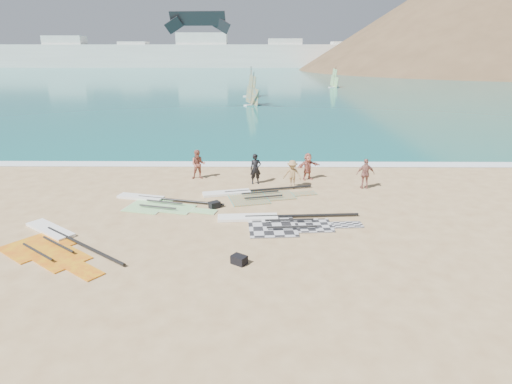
{
  "coord_description": "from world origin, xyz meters",
  "views": [
    {
      "loc": [
        0.87,
        -13.81,
        7.04
      ],
      "look_at": [
        0.73,
        4.0,
        1.0
      ],
      "focal_mm": 30.0,
      "sensor_mm": 36.0,
      "label": 1
    }
  ],
  "objects_px": {
    "beachgoer_left": "(198,164)",
    "beachgoer_back": "(365,174)",
    "gear_bag_near": "(215,205)",
    "rig_green": "(157,203)",
    "beachgoer_mid": "(292,174)",
    "rig_grey": "(277,222)",
    "beachgoer_right": "(308,166)",
    "person_wetsuit": "(256,169)",
    "gear_bag_far": "(239,260)",
    "rig_orange": "(251,195)",
    "rig_red": "(54,243)"
  },
  "relations": [
    {
      "from": "gear_bag_near",
      "to": "beachgoer_back",
      "type": "distance_m",
      "value": 8.17
    },
    {
      "from": "rig_grey",
      "to": "beachgoer_right",
      "type": "height_order",
      "value": "beachgoer_right"
    },
    {
      "from": "gear_bag_near",
      "to": "rig_green",
      "type": "bearing_deg",
      "value": 168.87
    },
    {
      "from": "gear_bag_far",
      "to": "beachgoer_back",
      "type": "distance_m",
      "value": 10.39
    },
    {
      "from": "beachgoer_mid",
      "to": "beachgoer_right",
      "type": "height_order",
      "value": "beachgoer_right"
    },
    {
      "from": "beachgoer_back",
      "to": "gear_bag_far",
      "type": "bearing_deg",
      "value": 51.53
    },
    {
      "from": "beachgoer_right",
      "to": "gear_bag_far",
      "type": "bearing_deg",
      "value": -134.28
    },
    {
      "from": "beachgoer_left",
      "to": "beachgoer_back",
      "type": "bearing_deg",
      "value": -15.24
    },
    {
      "from": "rig_grey",
      "to": "person_wetsuit",
      "type": "distance_m",
      "value": 5.63
    },
    {
      "from": "person_wetsuit",
      "to": "beachgoer_left",
      "type": "relative_size",
      "value": 1.0
    },
    {
      "from": "beachgoer_left",
      "to": "beachgoer_right",
      "type": "distance_m",
      "value": 6.12
    },
    {
      "from": "rig_red",
      "to": "person_wetsuit",
      "type": "bearing_deg",
      "value": 82.54
    },
    {
      "from": "gear_bag_near",
      "to": "gear_bag_far",
      "type": "bearing_deg",
      "value": -75.56
    },
    {
      "from": "rig_orange",
      "to": "gear_bag_far",
      "type": "relative_size",
      "value": 11.44
    },
    {
      "from": "rig_green",
      "to": "gear_bag_far",
      "type": "relative_size",
      "value": 10.6
    },
    {
      "from": "person_wetsuit",
      "to": "beachgoer_left",
      "type": "xyz_separation_m",
      "value": [
        -3.22,
        0.9,
        0.0
      ]
    },
    {
      "from": "beachgoer_left",
      "to": "beachgoer_back",
      "type": "relative_size",
      "value": 1.03
    },
    {
      "from": "gear_bag_near",
      "to": "beachgoer_back",
      "type": "height_order",
      "value": "beachgoer_back"
    },
    {
      "from": "person_wetsuit",
      "to": "beachgoer_left",
      "type": "height_order",
      "value": "beachgoer_left"
    },
    {
      "from": "gear_bag_far",
      "to": "rig_grey",
      "type": "bearing_deg",
      "value": 68.09
    },
    {
      "from": "rig_orange",
      "to": "rig_grey",
      "type": "bearing_deg",
      "value": -85.28
    },
    {
      "from": "rig_orange",
      "to": "gear_bag_near",
      "type": "xyz_separation_m",
      "value": [
        -1.64,
        -1.77,
        0.1
      ]
    },
    {
      "from": "rig_orange",
      "to": "person_wetsuit",
      "type": "relative_size",
      "value": 3.52
    },
    {
      "from": "rig_green",
      "to": "gear_bag_near",
      "type": "distance_m",
      "value": 2.87
    },
    {
      "from": "rig_red",
      "to": "beachgoer_back",
      "type": "xyz_separation_m",
      "value": [
        13.28,
        6.8,
        0.75
      ]
    },
    {
      "from": "rig_green",
      "to": "beachgoer_right",
      "type": "height_order",
      "value": "beachgoer_right"
    },
    {
      "from": "gear_bag_far",
      "to": "beachgoer_left",
      "type": "height_order",
      "value": "beachgoer_left"
    },
    {
      "from": "rig_green",
      "to": "gear_bag_far",
      "type": "distance_m",
      "value": 7.26
    },
    {
      "from": "beachgoer_mid",
      "to": "rig_orange",
      "type": "bearing_deg",
      "value": -132.65
    },
    {
      "from": "person_wetsuit",
      "to": "beachgoer_back",
      "type": "bearing_deg",
      "value": -16.59
    },
    {
      "from": "rig_orange",
      "to": "person_wetsuit",
      "type": "height_order",
      "value": "person_wetsuit"
    },
    {
      "from": "rig_grey",
      "to": "gear_bag_far",
      "type": "xyz_separation_m",
      "value": [
        -1.46,
        -3.62,
        0.1
      ]
    },
    {
      "from": "beachgoer_mid",
      "to": "person_wetsuit",
      "type": "bearing_deg",
      "value": 176.22
    },
    {
      "from": "rig_green",
      "to": "beachgoer_left",
      "type": "xyz_separation_m",
      "value": [
        1.46,
        4.09,
        0.78
      ]
    },
    {
      "from": "rig_grey",
      "to": "gear_bag_near",
      "type": "distance_m",
      "value": 3.33
    },
    {
      "from": "beachgoer_back",
      "to": "rig_orange",
      "type": "bearing_deg",
      "value": 9.54
    },
    {
      "from": "gear_bag_far",
      "to": "beachgoer_back",
      "type": "height_order",
      "value": "beachgoer_back"
    },
    {
      "from": "rig_green",
      "to": "beachgoer_mid",
      "type": "xyz_separation_m",
      "value": [
        6.6,
        2.45,
        0.7
      ]
    },
    {
      "from": "rig_grey",
      "to": "beachgoer_back",
      "type": "xyz_separation_m",
      "value": [
        4.75,
        4.69,
        0.75
      ]
    },
    {
      "from": "gear_bag_near",
      "to": "beachgoer_mid",
      "type": "relative_size",
      "value": 0.32
    },
    {
      "from": "beachgoer_mid",
      "to": "beachgoer_back",
      "type": "xyz_separation_m",
      "value": [
        3.81,
        -0.05,
        0.05
      ]
    },
    {
      "from": "beachgoer_back",
      "to": "beachgoer_right",
      "type": "relative_size",
      "value": 1.06
    },
    {
      "from": "beachgoer_mid",
      "to": "beachgoer_left",
      "type": "bearing_deg",
      "value": 179.72
    },
    {
      "from": "person_wetsuit",
      "to": "beachgoer_mid",
      "type": "relative_size",
      "value": 1.1
    },
    {
      "from": "rig_orange",
      "to": "gear_bag_far",
      "type": "bearing_deg",
      "value": -106.22
    },
    {
      "from": "rig_orange",
      "to": "gear_bag_far",
      "type": "height_order",
      "value": "gear_bag_far"
    },
    {
      "from": "rig_grey",
      "to": "beachgoer_left",
      "type": "xyz_separation_m",
      "value": [
        -4.2,
        6.38,
        0.78
      ]
    },
    {
      "from": "rig_green",
      "to": "rig_orange",
      "type": "bearing_deg",
      "value": 29.83
    },
    {
      "from": "beachgoer_mid",
      "to": "rig_grey",
      "type": "bearing_deg",
      "value": -83.84
    },
    {
      "from": "person_wetsuit",
      "to": "beachgoer_right",
      "type": "relative_size",
      "value": 1.09
    }
  ]
}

